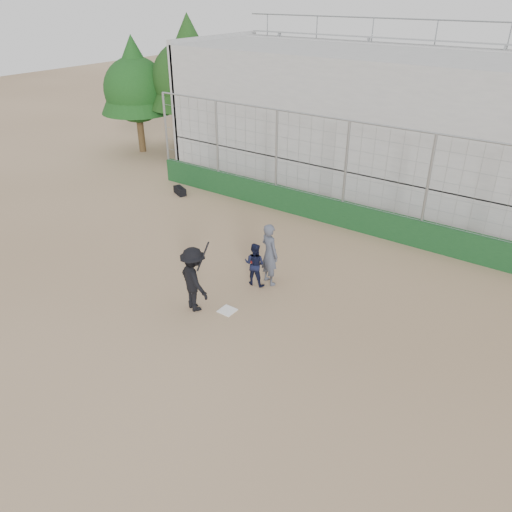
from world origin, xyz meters
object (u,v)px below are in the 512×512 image
Objects in this scene: umpire at (269,257)px; batter_at_plate at (194,279)px; equipment_bag at (180,191)px; catcher_crouched at (255,271)px.

batter_at_plate is at bearing 90.90° from umpire.
umpire is at bearing -27.81° from equipment_bag.
batter_at_plate is 2.55m from umpire.
catcher_crouched is at bearing 73.28° from batter_at_plate.
catcher_crouched is at bearing -30.97° from equipment_bag.
equipment_bag is at bearing 135.89° from batter_at_plate.
umpire is (0.30, 0.36, 0.41)m from catcher_crouched.
umpire is at bearing 69.14° from batter_at_plate.
equipment_bag is (-6.48, 6.28, -0.80)m from batter_at_plate.
catcher_crouched is (0.61, 2.03, -0.47)m from batter_at_plate.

